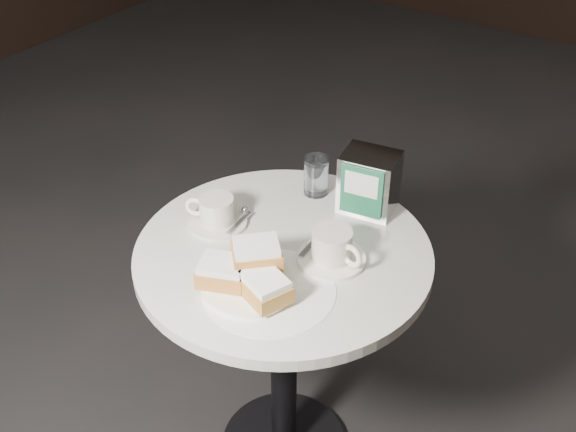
# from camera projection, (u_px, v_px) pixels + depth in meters

# --- Properties ---
(cafe_table) EXTENTS (0.70, 0.70, 0.74)m
(cafe_table) POSITION_uv_depth(u_px,v_px,m) (283.00, 312.00, 1.80)
(cafe_table) COLOR black
(cafe_table) RESTS_ON ground
(sugar_spill) EXTENTS (0.33, 0.33, 0.00)m
(sugar_spill) POSITION_uv_depth(u_px,v_px,m) (269.00, 291.00, 1.57)
(sugar_spill) COLOR white
(sugar_spill) RESTS_ON cafe_table
(beignet_plate) EXTENTS (0.23, 0.22, 0.10)m
(beignet_plate) POSITION_uv_depth(u_px,v_px,m) (248.00, 275.00, 1.55)
(beignet_plate) COLOR white
(beignet_plate) RESTS_ON cafe_table
(coffee_cup_left) EXTENTS (0.19, 0.19, 0.08)m
(coffee_cup_left) POSITION_uv_depth(u_px,v_px,m) (216.00, 213.00, 1.75)
(coffee_cup_left) COLOR beige
(coffee_cup_left) RESTS_ON cafe_table
(coffee_cup_right) EXTENTS (0.18, 0.18, 0.08)m
(coffee_cup_right) POSITION_uv_depth(u_px,v_px,m) (332.00, 248.00, 1.63)
(coffee_cup_right) COLOR white
(coffee_cup_right) RESTS_ON cafe_table
(water_glass_left) EXTENTS (0.08, 0.08, 0.10)m
(water_glass_left) POSITION_uv_depth(u_px,v_px,m) (316.00, 176.00, 1.85)
(water_glass_left) COLOR white
(water_glass_left) RESTS_ON cafe_table
(water_glass_right) EXTENTS (0.09, 0.09, 0.11)m
(water_glass_right) POSITION_uv_depth(u_px,v_px,m) (378.00, 194.00, 1.78)
(water_glass_right) COLOR silver
(water_glass_right) RESTS_ON cafe_table
(napkin_dispenser) EXTENTS (0.15, 0.13, 0.16)m
(napkin_dispenser) POSITION_uv_depth(u_px,v_px,m) (369.00, 182.00, 1.77)
(napkin_dispenser) COLOR silver
(napkin_dispenser) RESTS_ON cafe_table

